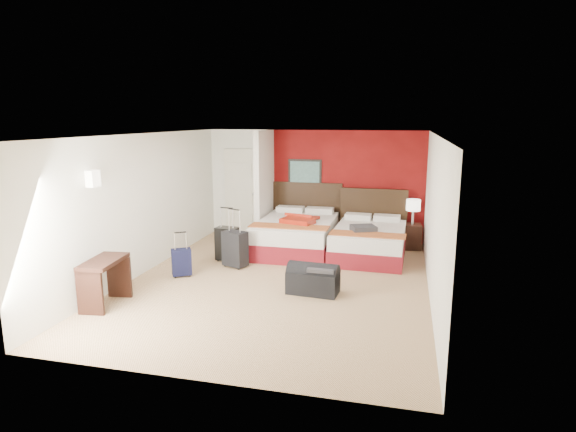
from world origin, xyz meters
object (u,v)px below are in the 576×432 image
(suitcase_black, at_px, (228,245))
(suitcase_navy, at_px, (182,264))
(bed_left, at_px, (296,235))
(nightstand, at_px, (412,236))
(table_lamp, at_px, (413,212))
(duffel_bag, at_px, (313,281))
(bed_right, at_px, (369,242))
(red_suitcase_open, at_px, (300,219))
(suitcase_charcoal, at_px, (235,250))
(desk, at_px, (105,283))

(suitcase_black, xyz_separation_m, suitcase_navy, (-0.46, -1.08, -0.09))
(bed_left, distance_m, nightstand, 2.49)
(suitcase_black, bearing_deg, table_lamp, 33.51)
(nightstand, bearing_deg, duffel_bag, -121.64)
(duffel_bag, bearing_deg, bed_right, 77.29)
(red_suitcase_open, relative_size, suitcase_charcoal, 1.34)
(nightstand, bearing_deg, desk, -140.78)
(red_suitcase_open, height_order, desk, red_suitcase_open)
(nightstand, relative_size, table_lamp, 1.01)
(suitcase_charcoal, bearing_deg, bed_left, 79.13)
(table_lamp, height_order, suitcase_charcoal, table_lamp)
(suitcase_black, xyz_separation_m, duffel_bag, (1.96, -1.34, -0.12))
(suitcase_navy, bearing_deg, table_lamp, 3.87)
(table_lamp, xyz_separation_m, suitcase_black, (-3.52, -1.79, -0.48))
(suitcase_navy, bearing_deg, nightstand, 3.87)
(bed_right, bearing_deg, suitcase_navy, -145.51)
(bed_left, bearing_deg, suitcase_charcoal, -122.79)
(bed_right, relative_size, duffel_bag, 2.47)
(suitcase_black, distance_m, duffel_bag, 2.38)
(red_suitcase_open, bearing_deg, bed_right, 15.56)
(suitcase_charcoal, bearing_deg, duffel_bag, -9.51)
(bed_right, bearing_deg, nightstand, 46.83)
(red_suitcase_open, xyz_separation_m, duffel_bag, (0.72, -2.29, -0.51))
(suitcase_charcoal, distance_m, suitcase_navy, 1.05)
(suitcase_charcoal, bearing_deg, table_lamp, 54.61)
(red_suitcase_open, bearing_deg, bed_left, 150.75)
(nightstand, bearing_deg, suitcase_navy, -149.43)
(bed_left, bearing_deg, suitcase_black, -137.90)
(table_lamp, relative_size, suitcase_navy, 1.15)
(duffel_bag, bearing_deg, red_suitcase_open, 112.04)
(duffel_bag, xyz_separation_m, desk, (-2.92, -1.25, 0.15))
(bed_left, xyz_separation_m, suitcase_charcoal, (-0.87, -1.37, -0.00))
(bed_right, height_order, suitcase_charcoal, suitcase_charcoal)
(red_suitcase_open, distance_m, duffel_bag, 2.45)
(red_suitcase_open, xyz_separation_m, desk, (-2.20, -3.54, -0.36))
(desk, bearing_deg, bed_left, 53.37)
(bed_right, height_order, desk, desk)
(suitcase_navy, bearing_deg, duffel_bag, -38.13)
(red_suitcase_open, relative_size, desk, 1.02)
(bed_left, relative_size, nightstand, 4.08)
(desk, bearing_deg, suitcase_navy, 65.29)
(suitcase_black, distance_m, suitcase_charcoal, 0.42)
(suitcase_black, height_order, suitcase_charcoal, suitcase_charcoal)
(bed_left, distance_m, bed_right, 1.54)
(bed_right, distance_m, nightstand, 1.19)
(bed_right, xyz_separation_m, desk, (-3.63, -3.54, 0.06))
(red_suitcase_open, distance_m, table_lamp, 2.43)
(bed_right, height_order, duffel_bag, bed_right)
(red_suitcase_open, bearing_deg, suitcase_black, -126.92)
(bed_left, xyz_separation_m, duffel_bag, (0.82, -2.39, -0.13))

